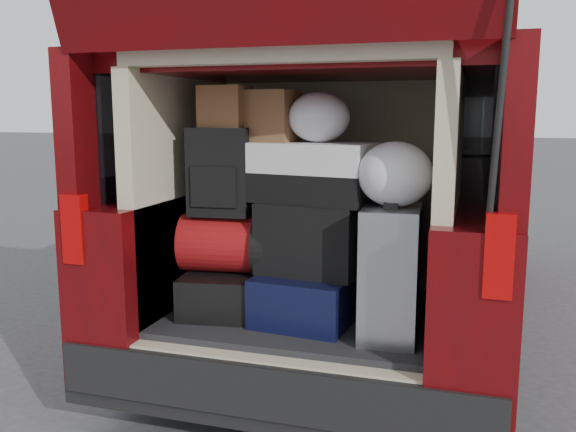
% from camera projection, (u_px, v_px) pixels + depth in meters
% --- Properties ---
extents(minivan, '(1.90, 5.35, 2.77)m').
position_uv_depth(minivan, '(363.00, 197.00, 4.44)').
color(minivan, black).
rests_on(minivan, ground).
extents(load_floor, '(1.24, 1.05, 0.55)m').
position_uv_depth(load_floor, '(305.00, 362.00, 3.05)').
color(load_floor, black).
rests_on(load_floor, ground).
extents(black_hardshell, '(0.43, 0.54, 0.20)m').
position_uv_depth(black_hardshell, '(226.00, 290.00, 3.00)').
color(black_hardshell, black).
rests_on(black_hardshell, load_floor).
extents(navy_hardshell, '(0.47, 0.56, 0.23)m').
position_uv_depth(navy_hardshell, '(310.00, 295.00, 2.87)').
color(navy_hardshell, black).
rests_on(navy_hardshell, load_floor).
extents(silver_roller, '(0.25, 0.39, 0.57)m').
position_uv_depth(silver_roller, '(391.00, 272.00, 2.62)').
color(silver_roller, silver).
rests_on(silver_roller, load_floor).
extents(red_duffel, '(0.46, 0.33, 0.28)m').
position_uv_depth(red_duffel, '(227.00, 243.00, 2.95)').
color(red_duffel, maroon).
rests_on(red_duffel, black_hardshell).
extents(black_soft_case, '(0.49, 0.32, 0.33)m').
position_uv_depth(black_soft_case, '(310.00, 238.00, 2.80)').
color(black_soft_case, black).
rests_on(black_soft_case, navy_hardshell).
extents(backpack, '(0.31, 0.20, 0.42)m').
position_uv_depth(backpack, '(221.00, 172.00, 2.88)').
color(backpack, black).
rests_on(backpack, red_duffel).
extents(twotone_duffel, '(0.65, 0.41, 0.27)m').
position_uv_depth(twotone_duffel, '(308.00, 172.00, 2.80)').
color(twotone_duffel, white).
rests_on(twotone_duffel, black_soft_case).
extents(grocery_sack_lower, '(0.22, 0.18, 0.19)m').
position_uv_depth(grocery_sack_lower, '(225.00, 107.00, 2.85)').
color(grocery_sack_lower, brown).
rests_on(grocery_sack_lower, backpack).
extents(grocery_sack_upper, '(0.26, 0.23, 0.24)m').
position_uv_depth(grocery_sack_upper, '(270.00, 116.00, 2.85)').
color(grocery_sack_upper, brown).
rests_on(grocery_sack_upper, twotone_duffel).
extents(plastic_bag_center, '(0.29, 0.28, 0.23)m').
position_uv_depth(plastic_bag_center, '(319.00, 117.00, 2.77)').
color(plastic_bag_center, white).
rests_on(plastic_bag_center, twotone_duffel).
extents(plastic_bag_right, '(0.33, 0.31, 0.27)m').
position_uv_depth(plastic_bag_right, '(395.00, 174.00, 2.54)').
color(plastic_bag_right, white).
rests_on(plastic_bag_right, silver_roller).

